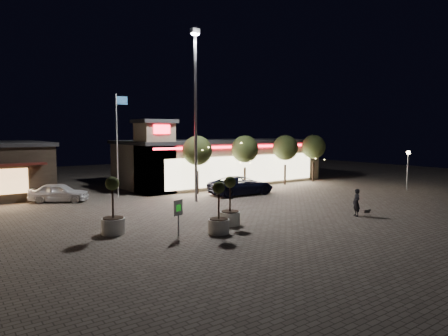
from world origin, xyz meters
TOP-DOWN VIEW (x-y plane):
  - ground at (0.00, 0.00)m, footprint 90.00×90.00m
  - retail_building at (9.51, 15.82)m, footprint 20.40×8.40m
  - floodlight_pole at (2.00, 8.00)m, footprint 0.60×0.40m
  - flagpole at (-1.90, 13.00)m, footprint 0.95×0.10m
  - lamp_post_east at (20.00, 2.00)m, footprint 0.36×0.36m
  - string_tree_a at (4.00, 11.00)m, footprint 2.42×2.42m
  - string_tree_b at (9.00, 11.00)m, footprint 2.42×2.42m
  - string_tree_c at (14.00, 11.00)m, footprint 2.42×2.42m
  - string_tree_d at (18.00, 11.00)m, footprint 2.42×2.42m
  - pickup_truck at (6.68, 8.58)m, footprint 5.68×3.03m
  - white_sedan at (-6.20, 13.68)m, footprint 4.37×3.54m
  - pedestrian at (7.18, -2.03)m, footprint 0.63×0.72m
  - dog at (8.04, -2.23)m, footprint 0.46×0.30m
  - planter_left at (-6.30, 2.51)m, footprint 1.17×1.17m
  - planter_mid at (-1.96, -0.51)m, footprint 1.07×1.07m
  - planter_right at (-0.42, 0.60)m, footprint 1.10×1.10m
  - valet_sign at (-3.90, 0.17)m, footprint 0.58×0.25m

SIDE VIEW (x-z plane):
  - ground at x=0.00m, z-range 0.00..0.00m
  - dog at x=8.04m, z-range 0.12..0.38m
  - white_sedan at x=-6.20m, z-range 0.00..1.40m
  - pickup_truck at x=6.68m, z-range 0.00..1.52m
  - planter_mid at x=-1.96m, z-range -0.50..2.13m
  - pedestrian at x=7.18m, z-range 0.00..1.66m
  - planter_right at x=-0.42m, z-range -0.52..2.18m
  - planter_left at x=-6.30m, z-range -0.55..2.33m
  - valet_sign at x=-3.90m, z-range 0.36..2.16m
  - retail_building at x=9.51m, z-range -0.84..5.26m
  - lamp_post_east at x=20.00m, z-range 0.72..4.20m
  - string_tree_a at x=4.00m, z-range 1.17..5.95m
  - string_tree_b at x=9.00m, z-range 1.17..5.95m
  - string_tree_c at x=14.00m, z-range 1.17..5.95m
  - string_tree_d at x=18.00m, z-range 1.17..5.95m
  - flagpole at x=-1.90m, z-range 0.74..8.74m
  - floodlight_pole at x=2.00m, z-range 0.83..13.21m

